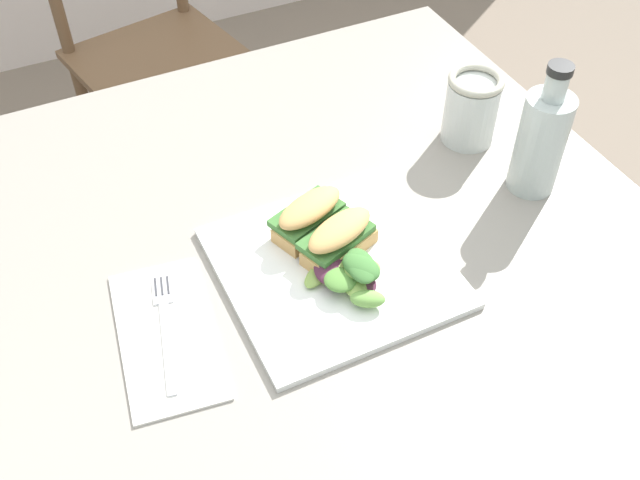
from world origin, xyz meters
TOP-DOWN VIEW (x-y plane):
  - ground_plane at (0.00, 0.00)m, footprint 8.42×8.42m
  - dining_table at (-0.03, -0.07)m, footprint 1.10×1.02m
  - chair_wooden_far at (0.07, 0.98)m, footprint 0.47×0.47m
  - plate_lunch at (0.03, -0.12)m, footprint 0.29×0.29m
  - sandwich_half_front at (0.04, -0.10)m, footprint 0.12×0.09m
  - sandwich_half_back at (0.03, -0.04)m, footprint 0.12×0.09m
  - salad_mixed_greens at (0.03, -0.15)m, footprint 0.11×0.13m
  - napkin_folded at (-0.21, -0.13)m, footprint 0.15×0.25m
  - fork_on_napkin at (-0.20, -0.11)m, footprint 0.06×0.18m
  - bottle_cold_brew at (0.37, -0.09)m, footprint 0.07×0.07m
  - mason_jar_iced_tea at (0.35, 0.04)m, footprint 0.09×0.09m

SIDE VIEW (x-z plane):
  - ground_plane at x=0.00m, z-range 0.00..0.00m
  - chair_wooden_far at x=0.07m, z-range 0.01..0.88m
  - dining_table at x=-0.03m, z-range 0.25..0.99m
  - napkin_folded at x=-0.21m, z-range 0.74..0.74m
  - plate_lunch at x=0.03m, z-range 0.74..0.75m
  - fork_on_napkin at x=-0.20m, z-range 0.74..0.75m
  - salad_mixed_greens at x=0.03m, z-range 0.75..0.79m
  - sandwich_half_front at x=0.04m, z-range 0.75..0.81m
  - sandwich_half_back at x=0.03m, z-range 0.75..0.81m
  - mason_jar_iced_tea at x=0.35m, z-range 0.73..0.85m
  - bottle_cold_brew at x=0.37m, z-range 0.71..0.92m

